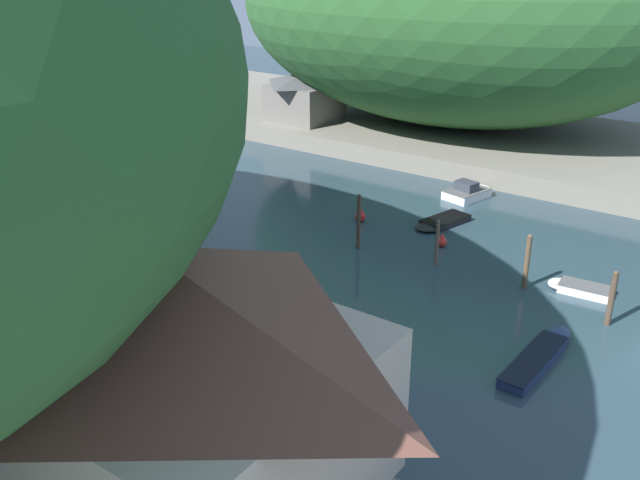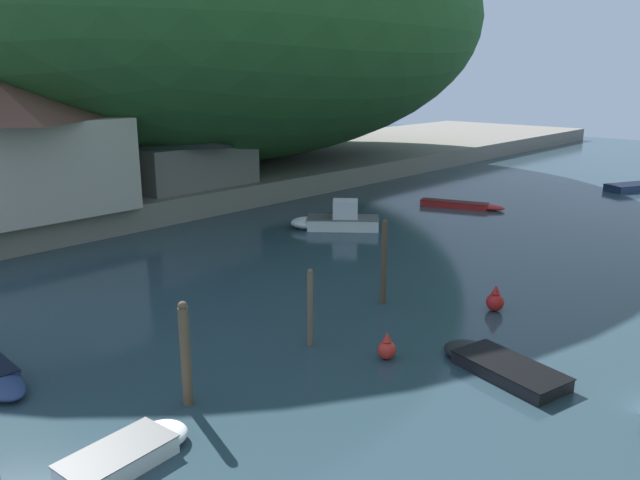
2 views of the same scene
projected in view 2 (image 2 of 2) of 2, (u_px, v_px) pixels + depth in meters
water_surface at (480, 246)px, 34.21m from camera, size 130.00×130.00×0.00m
left_bank at (182, 177)px, 51.94m from camera, size 22.00×120.00×1.58m
hillside_left at (212, 14)px, 52.62m from camera, size 40.53×56.74×24.72m
boathouse_shed at (182, 153)px, 43.30m from camera, size 6.85×9.27×4.29m
boat_moored_right at (497, 364)px, 19.88m from camera, size 4.60×2.61×0.43m
boat_open_rowboat at (132, 451)px, 15.26m from camera, size 1.59×3.43×0.49m
boat_yellow_tender at (464, 205)px, 43.74m from camera, size 5.89×2.89×0.40m
boat_near_quay at (335, 220)px, 37.87m from camera, size 5.35×4.87×1.76m
mooring_post_second at (185, 354)px, 17.48m from camera, size 0.29×0.29×3.14m
mooring_post_middle at (310, 307)px, 21.41m from camera, size 0.21×0.21×2.79m
mooring_post_fourth at (384, 262)px, 25.28m from camera, size 0.25×0.25×3.53m
channel_buoy_near at (495, 301)px, 24.80m from camera, size 0.71×0.71×1.07m
channel_buoy_far at (387, 348)px, 20.65m from camera, size 0.62×0.62×0.93m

